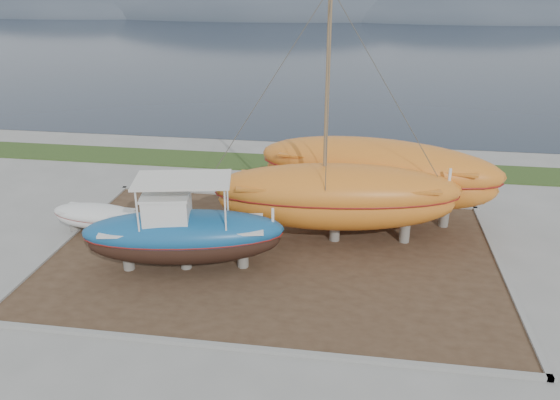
% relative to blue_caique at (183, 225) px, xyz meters
% --- Properties ---
extents(ground, '(140.00, 140.00, 0.00)m').
position_rel_blue_caique_xyz_m(ground, '(3.23, -2.48, -1.93)').
color(ground, gray).
rests_on(ground, ground).
extents(dirt_patch, '(18.00, 12.00, 0.06)m').
position_rel_blue_caique_xyz_m(dirt_patch, '(3.23, 1.52, -1.90)').
color(dirt_patch, '#422D1E').
rests_on(dirt_patch, ground).
extents(curb_frame, '(18.60, 12.60, 0.15)m').
position_rel_blue_caique_xyz_m(curb_frame, '(3.23, 1.52, -1.86)').
color(curb_frame, gray).
rests_on(curb_frame, ground).
extents(grass_strip, '(44.00, 3.00, 0.08)m').
position_rel_blue_caique_xyz_m(grass_strip, '(3.23, 13.02, -1.89)').
color(grass_strip, '#284219').
rests_on(grass_strip, ground).
extents(sea, '(260.00, 100.00, 0.04)m').
position_rel_blue_caique_xyz_m(sea, '(3.23, 67.52, -1.93)').
color(sea, '#182331').
rests_on(sea, ground).
extents(mountain_ridge, '(200.00, 36.00, 20.00)m').
position_rel_blue_caique_xyz_m(mountain_ridge, '(3.23, 122.52, -1.93)').
color(mountain_ridge, '#333D49').
rests_on(mountain_ridge, ground).
extents(blue_caique, '(8.09, 3.87, 3.74)m').
position_rel_blue_caique_xyz_m(blue_caique, '(0.00, 0.00, 0.00)').
color(blue_caique, '#17568E').
rests_on(blue_caique, dirt_patch).
extents(white_dinghy, '(4.32, 1.93, 1.26)m').
position_rel_blue_caique_xyz_m(white_dinghy, '(-4.83, 2.44, -1.24)').
color(white_dinghy, white).
rests_on(white_dinghy, dirt_patch).
extents(orange_sailboat, '(10.71, 4.15, 10.31)m').
position_rel_blue_caique_xyz_m(orange_sailboat, '(5.66, 3.27, 3.29)').
color(orange_sailboat, orange).
rests_on(orange_sailboat, dirt_patch).
extents(orange_bare_hull, '(11.62, 5.38, 3.67)m').
position_rel_blue_caique_xyz_m(orange_bare_hull, '(7.35, 6.02, -0.04)').
color(orange_bare_hull, orange).
rests_on(orange_bare_hull, dirt_patch).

